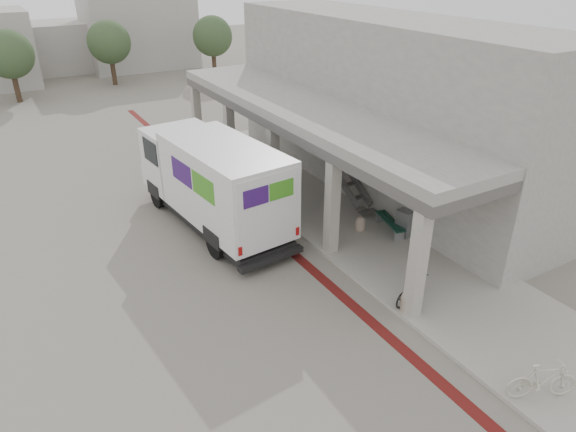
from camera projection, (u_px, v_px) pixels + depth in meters
ground at (284, 278)px, 16.23m from camera, size 120.00×120.00×0.00m
bike_lane_stripe at (281, 242)px, 18.21m from camera, size 0.35×40.00×0.01m
sidewalk at (383, 244)px, 18.00m from camera, size 4.40×28.00×0.12m
transit_building at (373, 109)px, 21.21m from camera, size 7.60×17.00×7.00m
distant_backdrop at (31, 44)px, 41.29m from camera, size 28.00×10.00×6.50m
tree_left at (9, 54)px, 34.05m from camera, size 3.20×3.20×4.80m
tree_mid at (109, 42)px, 38.73m from camera, size 3.20×3.20×4.80m
tree_right at (212, 36)px, 41.56m from camera, size 3.20×3.20×4.80m
fedex_truck at (212, 180)px, 18.62m from camera, size 3.21×8.15×3.39m
bench at (390, 223)px, 18.60m from camera, size 0.80×1.80×0.41m
bollard_near at (408, 301)px, 14.41m from camera, size 0.42×0.42×0.63m
bollard_far at (360, 223)px, 18.69m from camera, size 0.36×0.36×0.53m
utility_cabinet at (405, 223)px, 18.25m from camera, size 0.50×0.62×0.96m
bicycle_black at (411, 288)px, 14.80m from camera, size 1.62×0.94×0.81m
bicycle_cream at (543, 381)px, 11.48m from camera, size 1.69×1.14×0.99m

